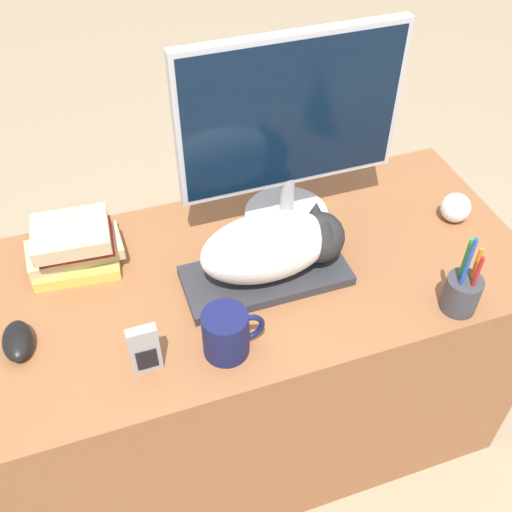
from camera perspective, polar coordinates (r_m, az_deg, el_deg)
desk at (r=1.70m, az=-0.66°, el=-9.90°), size 1.37×0.62×0.71m
keyboard at (r=1.40m, az=0.93°, el=-1.88°), size 0.38×0.17×0.02m
cat at (r=1.34m, az=1.99°, el=1.07°), size 0.34×0.15×0.16m
monitor at (r=1.40m, az=3.34°, el=12.43°), size 0.54×0.22×0.50m
computer_mouse at (r=1.36m, az=-21.76°, el=-7.51°), size 0.06×0.11×0.04m
coffee_mug at (r=1.23m, az=-2.79°, el=-7.36°), size 0.13×0.10×0.11m
pen_cup at (r=1.39m, az=19.02°, el=-3.27°), size 0.08×0.08×0.22m
baseball at (r=1.62m, az=18.49°, el=4.39°), size 0.08×0.08×0.08m
phone at (r=1.22m, az=-10.55°, el=-8.76°), size 0.06×0.02×0.12m
book_stack at (r=1.46m, az=-16.91°, el=0.88°), size 0.22×0.17×0.12m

